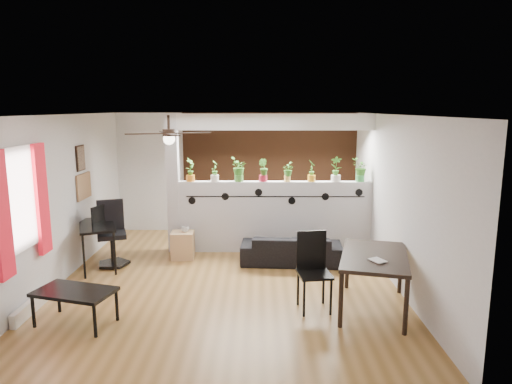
{
  "coord_description": "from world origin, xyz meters",
  "views": [
    {
      "loc": [
        0.51,
        -6.9,
        2.7
      ],
      "look_at": [
        0.45,
        0.6,
        1.31
      ],
      "focal_mm": 32.0,
      "sensor_mm": 36.0,
      "label": 1
    }
  ],
  "objects_px": {
    "potted_plant_1": "(215,169)",
    "cup": "(185,229)",
    "potted_plant_6": "(336,168)",
    "dining_table": "(374,261)",
    "potted_plant_4": "(287,171)",
    "potted_plant_5": "(312,170)",
    "computer_desk": "(97,228)",
    "folding_chair": "(313,263)",
    "potted_plant_3": "(263,170)",
    "ceiling_fan": "(169,135)",
    "potted_plant_2": "(239,169)",
    "cube_shelf": "(183,245)",
    "office_chair": "(112,238)",
    "potted_plant_0": "(190,169)",
    "coffee_table": "(75,294)",
    "sofa": "(291,250)",
    "potted_plant_7": "(360,169)"
  },
  "relations": [
    {
      "from": "potted_plant_1",
      "to": "cup",
      "type": "xyz_separation_m",
      "value": [
        -0.51,
        -0.44,
        -1.03
      ]
    },
    {
      "from": "ceiling_fan",
      "to": "sofa",
      "type": "height_order",
      "value": "ceiling_fan"
    },
    {
      "from": "cup",
      "to": "computer_desk",
      "type": "relative_size",
      "value": 0.11
    },
    {
      "from": "office_chair",
      "to": "potted_plant_4",
      "type": "bearing_deg",
      "value": 14.7
    },
    {
      "from": "potted_plant_5",
      "to": "cup",
      "type": "distance_m",
      "value": 2.57
    },
    {
      "from": "dining_table",
      "to": "potted_plant_7",
      "type": "bearing_deg",
      "value": 82.63
    },
    {
      "from": "potted_plant_2",
      "to": "folding_chair",
      "type": "height_order",
      "value": "potted_plant_2"
    },
    {
      "from": "dining_table",
      "to": "potted_plant_2",
      "type": "bearing_deg",
      "value": 127.19
    },
    {
      "from": "potted_plant_3",
      "to": "potted_plant_5",
      "type": "relative_size",
      "value": 1.04
    },
    {
      "from": "potted_plant_4",
      "to": "cup",
      "type": "distance_m",
      "value": 2.16
    },
    {
      "from": "computer_desk",
      "to": "folding_chair",
      "type": "height_order",
      "value": "folding_chair"
    },
    {
      "from": "potted_plant_3",
      "to": "dining_table",
      "type": "relative_size",
      "value": 0.27
    },
    {
      "from": "potted_plant_1",
      "to": "potted_plant_6",
      "type": "xyz_separation_m",
      "value": [
        2.26,
        -0.0,
        0.03
      ]
    },
    {
      "from": "potted_plant_7",
      "to": "coffee_table",
      "type": "bearing_deg",
      "value": -144.21
    },
    {
      "from": "potted_plant_3",
      "to": "potted_plant_5",
      "type": "xyz_separation_m",
      "value": [
        0.9,
        -0.0,
        -0.01
      ]
    },
    {
      "from": "potted_plant_6",
      "to": "cube_shelf",
      "type": "relative_size",
      "value": 0.97
    },
    {
      "from": "folding_chair",
      "to": "dining_table",
      "type": "bearing_deg",
      "value": -3.22
    },
    {
      "from": "potted_plant_0",
      "to": "coffee_table",
      "type": "xyz_separation_m",
      "value": [
        -1.03,
        -3.02,
        -1.18
      ]
    },
    {
      "from": "potted_plant_2",
      "to": "computer_desk",
      "type": "distance_m",
      "value": 2.7
    },
    {
      "from": "ceiling_fan",
      "to": "potted_plant_2",
      "type": "relative_size",
      "value": 2.63
    },
    {
      "from": "cube_shelf",
      "to": "folding_chair",
      "type": "relative_size",
      "value": 0.46
    },
    {
      "from": "potted_plant_7",
      "to": "coffee_table",
      "type": "distance_m",
      "value": 5.3
    },
    {
      "from": "potted_plant_1",
      "to": "office_chair",
      "type": "xyz_separation_m",
      "value": [
        -1.72,
        -0.81,
        -1.09
      ]
    },
    {
      "from": "ceiling_fan",
      "to": "computer_desk",
      "type": "xyz_separation_m",
      "value": [
        -1.45,
        0.87,
        -1.62
      ]
    },
    {
      "from": "potted_plant_4",
      "to": "cube_shelf",
      "type": "relative_size",
      "value": 0.73
    },
    {
      "from": "folding_chair",
      "to": "potted_plant_1",
      "type": "bearing_deg",
      "value": 122.02
    },
    {
      "from": "potted_plant_2",
      "to": "potted_plant_5",
      "type": "relative_size",
      "value": 1.11
    },
    {
      "from": "potted_plant_1",
      "to": "folding_chair",
      "type": "xyz_separation_m",
      "value": [
        1.56,
        -2.5,
        -0.95
      ]
    },
    {
      "from": "potted_plant_3",
      "to": "sofa",
      "type": "xyz_separation_m",
      "value": [
        0.49,
        -0.69,
        -1.33
      ]
    },
    {
      "from": "potted_plant_7",
      "to": "potted_plant_6",
      "type": "bearing_deg",
      "value": -180.0
    },
    {
      "from": "potted_plant_1",
      "to": "sofa",
      "type": "relative_size",
      "value": 0.25
    },
    {
      "from": "office_chair",
      "to": "potted_plant_1",
      "type": "bearing_deg",
      "value": 25.12
    },
    {
      "from": "potted_plant_6",
      "to": "dining_table",
      "type": "bearing_deg",
      "value": -87.24
    },
    {
      "from": "sofa",
      "to": "cube_shelf",
      "type": "height_order",
      "value": "cube_shelf"
    },
    {
      "from": "potted_plant_7",
      "to": "dining_table",
      "type": "height_order",
      "value": "potted_plant_7"
    },
    {
      "from": "potted_plant_3",
      "to": "potted_plant_5",
      "type": "bearing_deg",
      "value": -0.0
    },
    {
      "from": "computer_desk",
      "to": "potted_plant_2",
      "type": "bearing_deg",
      "value": 21.39
    },
    {
      "from": "potted_plant_4",
      "to": "potted_plant_5",
      "type": "distance_m",
      "value": 0.45
    },
    {
      "from": "potted_plant_5",
      "to": "computer_desk",
      "type": "height_order",
      "value": "potted_plant_5"
    },
    {
      "from": "potted_plant_5",
      "to": "coffee_table",
      "type": "bearing_deg",
      "value": -137.43
    },
    {
      "from": "potted_plant_1",
      "to": "folding_chair",
      "type": "height_order",
      "value": "potted_plant_1"
    },
    {
      "from": "potted_plant_4",
      "to": "coffee_table",
      "type": "distance_m",
      "value": 4.3
    },
    {
      "from": "cup",
      "to": "potted_plant_1",
      "type": "bearing_deg",
      "value": 41.04
    },
    {
      "from": "potted_plant_2",
      "to": "coffee_table",
      "type": "height_order",
      "value": "potted_plant_2"
    },
    {
      "from": "sofa",
      "to": "folding_chair",
      "type": "bearing_deg",
      "value": 98.58
    },
    {
      "from": "potted_plant_3",
      "to": "cube_shelf",
      "type": "relative_size",
      "value": 0.86
    },
    {
      "from": "potted_plant_0",
      "to": "folding_chair",
      "type": "bearing_deg",
      "value": -51.12
    },
    {
      "from": "cup",
      "to": "potted_plant_3",
      "type": "bearing_deg",
      "value": 17.41
    },
    {
      "from": "cube_shelf",
      "to": "sofa",
      "type": "bearing_deg",
      "value": -9.6
    },
    {
      "from": "dining_table",
      "to": "folding_chair",
      "type": "height_order",
      "value": "folding_chair"
    }
  ]
}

